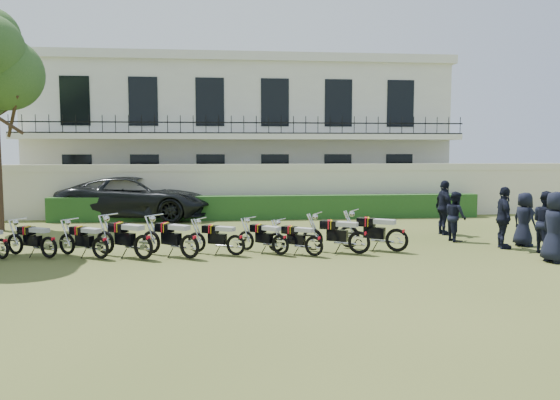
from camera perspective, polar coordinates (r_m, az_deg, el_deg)
The scene contains 21 objects.
ground at distance 15.83m, azimuth -2.56°, elevation -5.40°, with size 100.00×100.00×0.00m, color #3D491D.
perimeter_wall at distance 23.61m, azimuth -3.70°, elevation 1.03°, with size 30.00×0.35×2.30m.
hedge at distance 22.94m, azimuth -1.12°, elevation -0.77°, with size 18.00×0.60×1.00m, color #244318.
building at distance 29.51m, azimuth -4.18°, elevation 6.83°, with size 20.40×9.60×7.40m.
motorcycle_0 at distance 16.36m, azimuth -27.09°, elevation -4.07°, with size 1.53×1.02×0.96m.
motorcycle_1 at distance 15.94m, azimuth -23.02°, elevation -4.05°, with size 1.65×1.00×1.01m.
motorcycle_2 at distance 15.35m, azimuth -18.26°, elevation -4.24°, with size 1.60×1.11×1.02m.
motorcycle_3 at distance 14.93m, azimuth -14.09°, elevation -4.17°, with size 1.76×1.30×1.14m.
motorcycle_4 at distance 14.79m, azimuth -9.43°, elevation -4.21°, with size 1.69×1.30×1.11m.
motorcycle_5 at distance 15.09m, azimuth -4.64°, elevation -4.18°, with size 1.65×0.95×0.99m.
motorcycle_6 at distance 15.12m, azimuth 0.04°, elevation -4.17°, with size 1.40×1.25×0.98m.
motorcycle_7 at distance 14.98m, azimuth 3.59°, elevation -4.30°, with size 1.48×1.10×0.96m.
motorcycle_8 at distance 15.40m, azimuth 8.28°, elevation -3.82°, with size 1.82×1.10×1.11m.
motorcycle_9 at distance 15.89m, azimuth 12.14°, elevation -3.53°, with size 1.83×1.23×1.15m.
suv at distance 23.91m, azimuth -14.62°, elevation 0.26°, with size 2.97×6.45×1.79m, color black.
officer_0 at distance 15.92m, azimuth 26.81°, elevation -2.54°, with size 0.91×0.59×1.86m, color black.
officer_1 at distance 17.15m, azimuth 26.05°, elevation -2.10°, with size 0.86×0.67×1.78m, color black.
officer_2 at distance 17.47m, azimuth 22.35°, elevation -1.72°, with size 1.08×0.45×1.84m, color black.
officer_3 at distance 18.16m, azimuth 24.16°, elevation -1.85°, with size 0.80×0.52×1.64m, color black.
officer_4 at distance 18.35m, azimuth 17.87°, elevation -1.64°, with size 0.78×0.61×1.60m, color black.
officer_5 at distance 19.60m, azimuth 16.78°, elevation -0.76°, with size 1.10×0.46×1.88m, color black.
Camera 1 is at (-0.89, -15.53, 2.96)m, focal length 35.00 mm.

